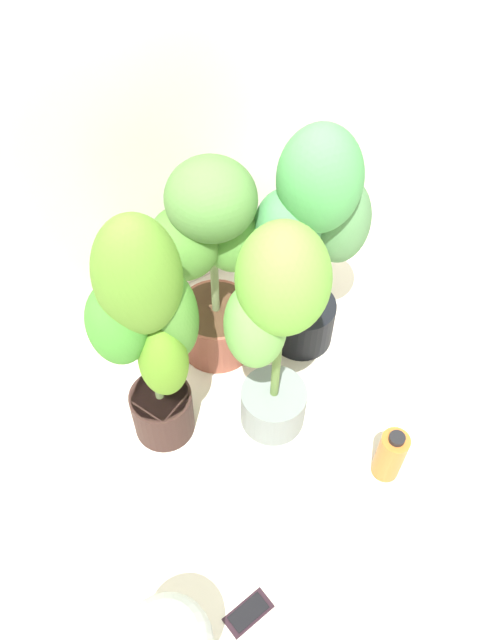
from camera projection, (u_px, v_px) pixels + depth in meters
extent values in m
plane|color=silver|center=(301.00, 450.00, 2.24)|extent=(8.00, 8.00, 0.00)
cube|color=silver|center=(151.00, 60.00, 1.88)|extent=(3.20, 0.01, 2.00)
cylinder|color=black|center=(302.00, 321.00, 2.45)|extent=(0.23, 0.23, 0.19)
cylinder|color=#46301F|center=(304.00, 306.00, 2.38)|extent=(0.22, 0.22, 0.02)
cylinder|color=#57803A|center=(312.00, 240.00, 2.11)|extent=(0.02, 0.02, 0.66)
ellipsoid|color=#47984E|center=(320.00, 180.00, 1.92)|extent=(0.34, 0.34, 0.36)
ellipsoid|color=#499254|center=(287.00, 229.00, 2.03)|extent=(0.29, 0.29, 0.28)
ellipsoid|color=#4F824D|center=(341.00, 222.00, 2.09)|extent=(0.20, 0.20, 0.33)
cylinder|color=#934D3C|center=(217.00, 327.00, 2.42)|extent=(0.28, 0.28, 0.21)
cylinder|color=#422C1B|center=(216.00, 310.00, 2.35)|extent=(0.25, 0.25, 0.02)
cylinder|color=#657749|center=(213.00, 252.00, 2.11)|extent=(0.03, 0.03, 0.59)
ellipsoid|color=#4D7B3A|center=(211.00, 199.00, 1.93)|extent=(0.39, 0.39, 0.25)
ellipsoid|color=#4A7C30|center=(184.00, 243.00, 2.03)|extent=(0.27, 0.27, 0.24)
ellipsoid|color=#4F8736|center=(234.00, 238.00, 2.08)|extent=(0.24, 0.22, 0.24)
cylinder|color=slate|center=(273.00, 406.00, 2.25)|extent=(0.22, 0.22, 0.17)
cylinder|color=#3B2D21|center=(274.00, 394.00, 2.19)|extent=(0.20, 0.20, 0.02)
cylinder|color=#587938|center=(279.00, 335.00, 1.92)|extent=(0.03, 0.03, 0.65)
ellipsoid|color=#63A838|center=(283.00, 279.00, 1.73)|extent=(0.35, 0.36, 0.35)
ellipsoid|color=#65A44A|center=(255.00, 326.00, 1.85)|extent=(0.22, 0.23, 0.32)
cylinder|color=#311D19|center=(163.00, 411.00, 2.22)|extent=(0.21, 0.21, 0.20)
cylinder|color=#422F17|center=(160.00, 397.00, 2.14)|extent=(0.19, 0.19, 0.02)
cylinder|color=#5B7642|center=(149.00, 336.00, 1.87)|extent=(0.03, 0.03, 0.66)
ellipsoid|color=#548729|center=(138.00, 277.00, 1.67)|extent=(0.28, 0.27, 0.41)
ellipsoid|color=#3F8D2E|center=(118.00, 324.00, 1.80)|extent=(0.22, 0.22, 0.30)
ellipsoid|color=#467D2E|center=(173.00, 317.00, 1.85)|extent=(0.15, 0.16, 0.36)
ellipsoid|color=#568923|center=(164.00, 361.00, 1.90)|extent=(0.18, 0.18, 0.30)
cube|color=black|center=(248.00, 613.00, 1.92)|extent=(0.15, 0.09, 0.01)
cube|color=black|center=(248.00, 612.00, 1.92)|extent=(0.12, 0.07, 0.00)
cylinder|color=#C46325|center=(390.00, 456.00, 2.11)|extent=(0.09, 0.09, 0.21)
cylinder|color=black|center=(397.00, 438.00, 2.02)|extent=(0.05, 0.05, 0.02)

